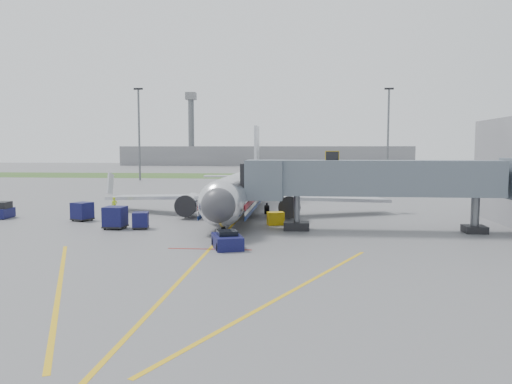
# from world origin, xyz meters

# --- Properties ---
(ground) EXTENTS (400.00, 400.00, 0.00)m
(ground) POSITION_xyz_m (0.00, 0.00, 0.00)
(ground) COLOR #565659
(ground) RESTS_ON ground
(grass_strip) EXTENTS (300.00, 25.00, 0.01)m
(grass_strip) POSITION_xyz_m (0.00, 90.00, 0.01)
(grass_strip) COLOR #2D4C1E
(grass_strip) RESTS_ON ground
(apron_markings) EXTENTS (21.52, 50.00, 0.01)m
(apron_markings) POSITION_xyz_m (0.00, -7.40, 0.00)
(apron_markings) COLOR gold
(apron_markings) RESTS_ON ground
(airliner) EXTENTS (32.10, 35.67, 10.25)m
(airliner) POSITION_xyz_m (0.00, 15.25, 2.65)
(airliner) COLOR silver
(airliner) RESTS_ON ground
(jet_bridge) EXTENTS (25.30, 4.00, 6.90)m
(jet_bridge) POSITION_xyz_m (12.86, 5.00, 4.47)
(jet_bridge) COLOR slate
(jet_bridge) RESTS_ON ground
(light_mast_left) EXTENTS (2.00, 0.44, 20.40)m
(light_mast_left) POSITION_xyz_m (-30.00, 70.00, 10.78)
(light_mast_left) COLOR #595B60
(light_mast_left) RESTS_ON ground
(light_mast_right) EXTENTS (2.00, 0.44, 20.40)m
(light_mast_right) POSITION_xyz_m (25.00, 75.00, 10.78)
(light_mast_right) COLOR #595B60
(light_mast_right) RESTS_ON ground
(distant_terminal) EXTENTS (120.00, 14.00, 8.00)m
(distant_terminal) POSITION_xyz_m (-10.00, 170.00, 4.00)
(distant_terminal) COLOR slate
(distant_terminal) RESTS_ON ground
(control_tower) EXTENTS (4.00, 4.00, 30.00)m
(control_tower) POSITION_xyz_m (-40.00, 165.00, 17.33)
(control_tower) COLOR #595B60
(control_tower) RESTS_ON ground
(pushback_tug) EXTENTS (2.75, 3.50, 1.28)m
(pushback_tug) POSITION_xyz_m (1.19, -3.50, 0.53)
(pushback_tug) COLOR #0B0D33
(pushback_tug) RESTS_ON ground
(baggage_tug) EXTENTS (1.42, 2.50, 1.69)m
(baggage_tug) POSITION_xyz_m (-23.90, 9.45, 0.75)
(baggage_tug) COLOR #0B0D33
(baggage_tug) RESTS_ON ground
(baggage_cart_a) EXTENTS (2.19, 2.19, 1.82)m
(baggage_cart_a) POSITION_xyz_m (-15.12, 8.52, 0.93)
(baggage_cart_a) COLOR #0B0D33
(baggage_cart_a) RESTS_ON ground
(baggage_cart_b) EXTENTS (1.87, 1.87, 1.97)m
(baggage_cart_b) POSITION_xyz_m (-10.05, 4.11, 1.00)
(baggage_cart_b) COLOR #0B0D33
(baggage_cart_b) RESTS_ON ground
(baggage_cart_c) EXTENTS (1.62, 1.62, 1.47)m
(baggage_cart_c) POSITION_xyz_m (-7.79, 4.27, 0.75)
(baggage_cart_c) COLOR #0B0D33
(baggage_cart_c) RESTS_ON ground
(belt_loader) EXTENTS (1.60, 3.81, 1.81)m
(belt_loader) POSITION_xyz_m (-2.50, 12.40, 0.45)
(belt_loader) COLOR #0B0D33
(belt_loader) RESTS_ON ground
(ground_power_cart) EXTENTS (1.73, 1.37, 1.21)m
(ground_power_cart) POSITION_xyz_m (4.00, 7.64, 0.60)
(ground_power_cart) COLOR gold
(ground_power_cart) RESTS_ON ground
(ramp_worker) EXTENTS (0.79, 0.72, 1.81)m
(ramp_worker) POSITION_xyz_m (-14.02, 14.04, 0.91)
(ramp_worker) COLOR #A8CA17
(ramp_worker) RESTS_ON ground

